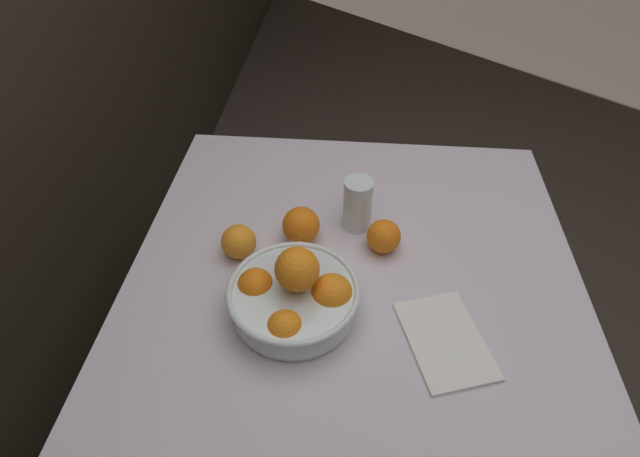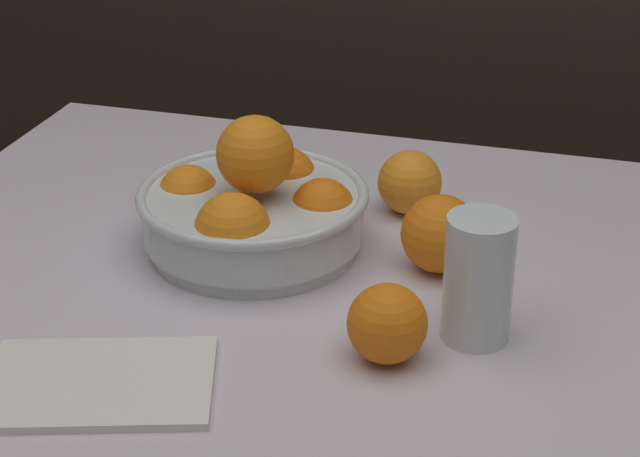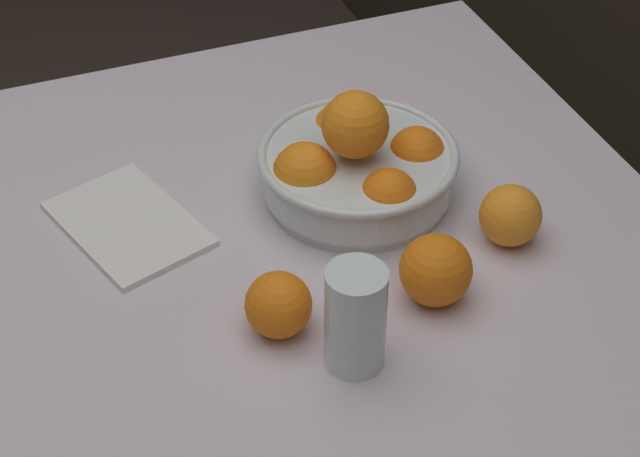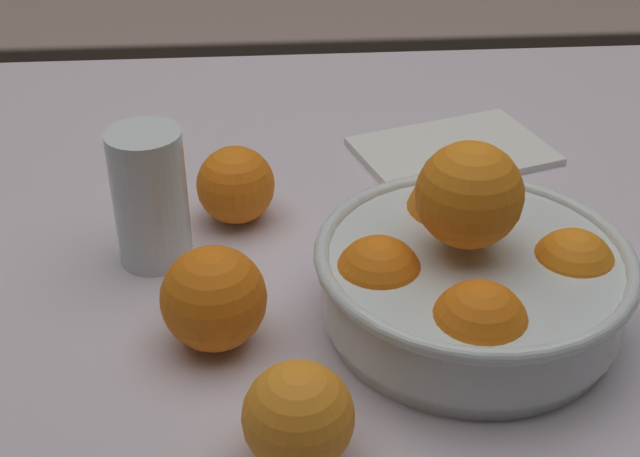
% 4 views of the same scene
% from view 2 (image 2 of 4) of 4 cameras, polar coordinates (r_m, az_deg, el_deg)
% --- Properties ---
extents(dining_table, '(1.02, 0.95, 0.71)m').
position_cam_2_polar(dining_table, '(1.10, -0.57, -8.06)').
color(dining_table, silver).
rests_on(dining_table, ground_plane).
extents(fruit_bowl, '(0.25, 0.25, 0.16)m').
position_cam_2_polar(fruit_bowl, '(1.15, -3.52, 1.09)').
color(fruit_bowl, silver).
rests_on(fruit_bowl, dining_table).
extents(juice_glass, '(0.07, 0.07, 0.12)m').
position_cam_2_polar(juice_glass, '(1.00, 8.42, -3.00)').
color(juice_glass, '#F4A314').
rests_on(juice_glass, dining_table).
extents(orange_loose_near_bowl, '(0.08, 0.08, 0.08)m').
position_cam_2_polar(orange_loose_near_bowl, '(1.25, 4.81, 2.47)').
color(orange_loose_near_bowl, orange).
rests_on(orange_loose_near_bowl, dining_table).
extents(orange_loose_front, '(0.08, 0.08, 0.08)m').
position_cam_2_polar(orange_loose_front, '(1.12, 6.42, -0.28)').
color(orange_loose_front, orange).
rests_on(orange_loose_front, dining_table).
extents(orange_loose_aside, '(0.07, 0.07, 0.07)m').
position_cam_2_polar(orange_loose_aside, '(0.97, 3.61, -5.08)').
color(orange_loose_aside, orange).
rests_on(orange_loose_aside, dining_table).
extents(napkin, '(0.23, 0.19, 0.01)m').
position_cam_2_polar(napkin, '(0.97, -11.68, -8.07)').
color(napkin, white).
rests_on(napkin, dining_table).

